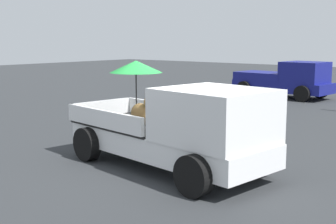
# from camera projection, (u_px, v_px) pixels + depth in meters

# --- Properties ---
(ground_plane) EXTENTS (80.00, 80.00, 0.00)m
(ground_plane) POSITION_uv_depth(u_px,v_px,m) (167.00, 167.00, 10.29)
(ground_plane) COLOR #2D3033
(pickup_truck_main) EXTENTS (5.25, 2.77, 2.38)m
(pickup_truck_main) POSITION_uv_depth(u_px,v_px,m) (181.00, 128.00, 9.81)
(pickup_truck_main) COLOR black
(pickup_truck_main) RESTS_ON ground
(pickup_truck_red) EXTENTS (4.92, 2.46, 1.80)m
(pickup_truck_red) POSITION_uv_depth(u_px,v_px,m) (286.00, 80.00, 22.50)
(pickup_truck_red) COLOR black
(pickup_truck_red) RESTS_ON ground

